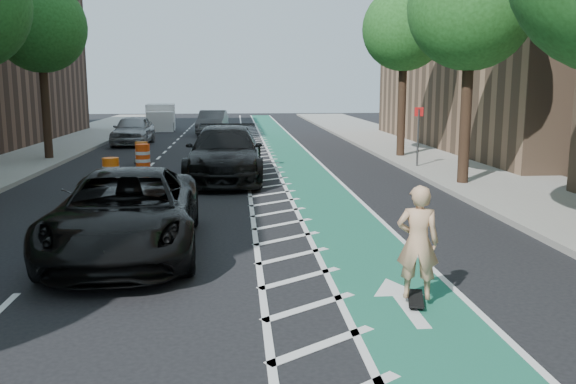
{
  "coord_description": "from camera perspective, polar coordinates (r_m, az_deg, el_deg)",
  "views": [
    {
      "loc": [
        0.42,
        -11.65,
        3.39
      ],
      "look_at": [
        1.5,
        1.15,
        1.1
      ],
      "focal_mm": 38.0,
      "sensor_mm": 36.0,
      "label": 1
    }
  ],
  "objects": [
    {
      "name": "car_silver",
      "position": [
        35.46,
        -14.29,
        5.64
      ],
      "size": [
        2.04,
        4.89,
        1.65
      ],
      "primitive_type": "imported",
      "rotation": [
        0.0,
        0.0,
        -0.02
      ],
      "color": "#999A9E",
      "rests_on": "ground"
    },
    {
      "name": "barrel_b",
      "position": [
        25.33,
        -13.43,
        3.2
      ],
      "size": [
        0.73,
        0.73,
        1.0
      ],
      "color": "#FF480D",
      "rests_on": "ground"
    },
    {
      "name": "car_grey",
      "position": [
        41.65,
        -7.08,
        6.47
      ],
      "size": [
        2.08,
        5.04,
        1.62
      ],
      "primitive_type": "imported",
      "rotation": [
        0.0,
        0.0,
        -0.08
      ],
      "color": "#58595D",
      "rests_on": "ground"
    },
    {
      "name": "buffer_strip",
      "position": [
        21.94,
        -1.94,
        1.22
      ],
      "size": [
        1.4,
        90.0,
        0.01
      ],
      "primitive_type": "cube",
      "color": "silver",
      "rests_on": "ground"
    },
    {
      "name": "tree_r_c",
      "position": [
        21.16,
        16.59,
        16.16
      ],
      "size": [
        4.2,
        4.2,
        7.9
      ],
      "color": "#382619",
      "rests_on": "ground"
    },
    {
      "name": "sign_post",
      "position": [
        24.8,
        12.08,
        5.16
      ],
      "size": [
        0.35,
        0.08,
        2.47
      ],
      "color": "#4C4C4C",
      "rests_on": "ground"
    },
    {
      "name": "tree_r_d",
      "position": [
        28.74,
        10.63,
        14.69
      ],
      "size": [
        4.2,
        4.2,
        7.9
      ],
      "color": "#382619",
      "rests_on": "ground"
    },
    {
      "name": "box_truck",
      "position": [
        46.7,
        -11.82,
        6.79
      ],
      "size": [
        2.4,
        4.7,
        1.89
      ],
      "rotation": [
        0.0,
        0.0,
        0.09
      ],
      "color": "white",
      "rests_on": "ground"
    },
    {
      "name": "suv_near",
      "position": [
        12.68,
        -14.87,
        -1.85
      ],
      "size": [
        3.05,
        6.14,
        1.67
      ],
      "primitive_type": "imported",
      "rotation": [
        0.0,
        0.0,
        0.05
      ],
      "color": "black",
      "rests_on": "ground"
    },
    {
      "name": "barrel_c",
      "position": [
        27.0,
        -13.54,
        3.54
      ],
      "size": [
        0.68,
        0.68,
        0.93
      ],
      "color": "#DA600B",
      "rests_on": "ground"
    },
    {
      "name": "curb_left",
      "position": [
        23.14,
        -23.61,
        1.02
      ],
      "size": [
        0.12,
        90.0,
        0.16
      ],
      "primitive_type": "cube",
      "color": "gray",
      "rests_on": "ground"
    },
    {
      "name": "suv_far",
      "position": [
        21.82,
        -5.91,
        3.6
      ],
      "size": [
        2.76,
        6.54,
        1.88
      ],
      "primitive_type": "imported",
      "rotation": [
        0.0,
        0.0,
        -0.02
      ],
      "color": "black",
      "rests_on": "ground"
    },
    {
      "name": "skateboarder",
      "position": [
        9.56,
        12.05,
        -4.61
      ],
      "size": [
        0.73,
        0.57,
        1.77
      ],
      "primitive_type": "imported",
      "rotation": [
        0.0,
        0.0,
        2.89
      ],
      "color": "tan",
      "rests_on": "skateboard"
    },
    {
      "name": "curb_right",
      "position": [
        22.88,
        12.08,
        1.56
      ],
      "size": [
        0.12,
        90.0,
        0.16
      ],
      "primitive_type": "cube",
      "color": "gray",
      "rests_on": "ground"
    },
    {
      "name": "skateboard",
      "position": [
        9.83,
        11.85,
        -9.73
      ],
      "size": [
        0.42,
        0.84,
        0.11
      ],
      "rotation": [
        0.0,
        0.0,
        -0.25
      ],
      "color": "black",
      "rests_on": "ground"
    },
    {
      "name": "ground",
      "position": [
        12.14,
        -6.64,
        -6.18
      ],
      "size": [
        120.0,
        120.0,
        0.0
      ],
      "primitive_type": "plane",
      "color": "black",
      "rests_on": "ground"
    },
    {
      "name": "tree_l_d",
      "position": [
        28.97,
        -22.2,
        14.09
      ],
      "size": [
        4.2,
        4.2,
        7.9
      ],
      "color": "#382619",
      "rests_on": "ground"
    },
    {
      "name": "bike_lane",
      "position": [
        22.06,
        1.95,
        1.27
      ],
      "size": [
        2.0,
        90.0,
        0.01
      ],
      "primitive_type": "cube",
      "color": "#1B5F43",
      "rests_on": "ground"
    },
    {
      "name": "sidewalk_right",
      "position": [
        23.71,
        17.76,
        1.58
      ],
      "size": [
        5.0,
        90.0,
        0.15
      ],
      "primitive_type": "cube",
      "color": "gray",
      "rests_on": "ground"
    },
    {
      "name": "barrel_a",
      "position": [
        21.28,
        -16.22,
        1.75
      ],
      "size": [
        0.7,
        0.7,
        0.95
      ],
      "color": "#FF630D",
      "rests_on": "ground"
    }
  ]
}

